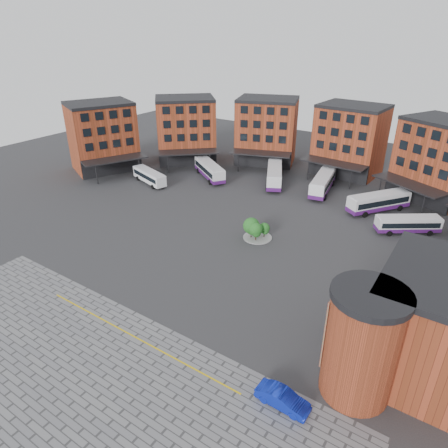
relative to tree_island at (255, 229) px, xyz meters
The scene contains 13 objects.
ground 11.73m from the tree_island, 98.96° to the right, with size 160.00×160.00×0.00m, color #28282B.
paving_zone 33.50m from the tree_island, 89.67° to the right, with size 50.00×22.00×0.02m, color slate.
yellow_line 25.51m from the tree_island, 89.56° to the right, with size 26.00×0.15×0.02m, color gold.
main_building 28.13m from the tree_island, 103.80° to the left, with size 94.14×42.48×14.60m.
east_building 30.77m from the tree_island, 28.35° to the right, with size 17.40×15.40×10.60m.
tree_island is the anchor object (origin of this frame).
bus_a 30.95m from the tree_island, 163.58° to the left, with size 9.93×5.04×2.75m.
bus_b 28.09m from the tree_island, 139.62° to the left, with size 11.17×8.83×3.30m.
bus_c 24.27m from the tree_island, 110.38° to the left, with size 8.00×12.29×3.47m.
bus_d 23.94m from the tree_island, 86.69° to the left, with size 4.79×12.48×3.43m.
bus_e 24.25m from the tree_island, 58.20° to the left, with size 8.90×10.99×3.27m.
bus_f 23.96m from the tree_island, 38.58° to the left, with size 9.35×7.46×2.76m.
blue_car 29.62m from the tree_island, 55.68° to the right, with size 1.65×4.74×1.56m, color #0C1EA2.
Camera 1 is at (27.42, -35.35, 29.13)m, focal length 32.00 mm.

